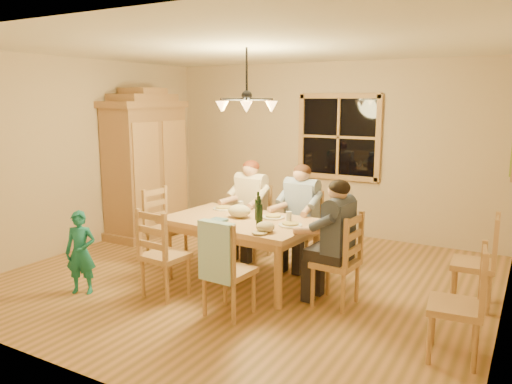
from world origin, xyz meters
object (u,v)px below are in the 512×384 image
Objects in this scene: dining_table at (241,227)px; chair_far_left at (251,235)px; adult_woman at (251,197)px; adult_slate_man at (337,227)px; wine_bottle_a at (258,206)px; chair_near_left at (166,269)px; armoire at (146,168)px; chair_spare_back at (472,278)px; chandelier at (247,104)px; chair_end_left at (167,241)px; chair_spare_front at (454,324)px; chair_end_right at (335,277)px; wine_bottle_b at (259,211)px; chair_far_right at (300,245)px; chair_near_right at (229,285)px; adult_plaid_man at (301,203)px; child at (81,252)px.

dining_table is 1.83× the size of chair_far_left.
adult_woman is 1.84m from adult_slate_man.
chair_far_left is at bearing 125.42° from wine_bottle_a.
dining_table is 1.83× the size of chair_near_left.
armoire is 1.27× the size of dining_table.
armoire is 4.96m from chair_spare_back.
chandelier is 2.15m from chair_end_left.
chair_far_left is at bearing 55.39° from chair_spare_front.
adult_slate_man is (-0.00, 0.00, 0.54)m from chair_end_right.
wine_bottle_b is 0.33× the size of chair_spare_back.
adult_slate_man is at bearing 136.64° from chair_far_right.
chair_far_right is at bearing -6.14° from armoire.
dining_table is at bearing 155.38° from wine_bottle_b.
chair_near_right is 1.73m from adult_plaid_man.
adult_woman is at bearing 113.64° from dining_table.
chair_far_left is at bearing 117.90° from chair_near_right.
chair_spare_front is (4.87, -1.76, -0.75)m from armoire.
chair_spare_front is (2.08, 0.19, 0.00)m from chair_near_right.
wine_bottle_b is at bearing 129.12° from chair_far_left.
chair_far_left is (-0.38, 0.73, -1.77)m from chandelier.
wine_bottle_b is (0.32, -0.27, -1.15)m from chandelier.
chair_end_right is 2.79m from child.
chair_far_right is 0.54m from adult_plaid_man.
chair_near_left and chair_near_right have the same top height.
adult_slate_man is 0.88× the size of chair_spare_front.
armoire is 2.32× the size of chair_spare_front.
child is (-0.99, -2.03, -0.37)m from adult_woman.
chair_far_left is 1.00× the size of chair_near_left.
chair_far_right reaches higher than child.
chair_near_left is 1.00× the size of chair_spare_back.
chair_far_right is 1.20m from chair_end_right.
dining_table is at bearing 99.83° from chair_spare_back.
chair_near_left is 1.00× the size of chair_end_left.
chandelier is at bearing -21.89° from armoire.
chair_spare_front is at bearing -18.43° from child.
chair_end_left is 1.25m from adult_woman.
chair_near_right is at bearing -86.03° from wine_bottle_b.
armoire is 1.75m from chair_end_left.
dining_table is at bearing 67.62° from adult_plaid_man.
chair_far_left is (-0.37, 0.85, -0.35)m from dining_table.
chair_end_right is 0.54m from adult_slate_man.
chair_spare_back is (2.83, -0.28, 0.00)m from chair_far_left.
child is 0.94× the size of chair_spare_back.
chandelier reaches higher than dining_table.
wine_bottle_b is at bearing 89.75° from chair_far_right.
chair_end_left is 1.83m from adult_plaid_man.
armoire is 2.32× the size of chair_near_right.
dining_table is 1.83× the size of chair_near_right.
adult_plaid_man is at bearing -180.00° from chair_far_left.
adult_woman is at bearing 80.22° from chair_far_left.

